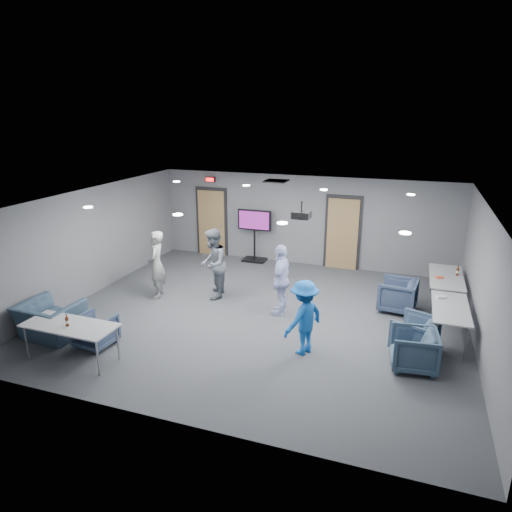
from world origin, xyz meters
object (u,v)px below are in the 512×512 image
(chair_right_b, at_px, (414,333))
(table_right_a, at_px, (446,278))
(person_a, at_px, (157,264))
(person_d, at_px, (304,317))
(tv_stand, at_px, (254,232))
(projector, at_px, (301,215))
(chair_right_c, at_px, (414,350))
(chair_front_a, at_px, (96,331))
(chair_right_a, at_px, (397,295))
(table_front_left, at_px, (70,327))
(person_b, at_px, (213,264))
(person_c, at_px, (281,280))
(bottle_front, at_px, (67,322))
(chair_front_b, at_px, (50,320))
(bottle_right, at_px, (458,272))
(table_right_b, at_px, (451,309))

(chair_right_b, height_order, table_right_a, table_right_a)
(person_a, height_order, person_d, person_a)
(tv_stand, xyz_separation_m, projector, (2.33, -3.58, 1.48))
(chair_right_c, bearing_deg, table_right_a, 162.63)
(chair_front_a, bearing_deg, chair_right_b, -157.01)
(chair_right_a, bearing_deg, chair_right_c, 15.81)
(table_right_a, xyz_separation_m, table_front_left, (-6.72, -5.08, -0.00))
(person_a, distance_m, person_b, 1.41)
(chair_right_a, xyz_separation_m, chair_right_b, (0.41, -1.83, -0.03))
(person_a, distance_m, tv_stand, 3.76)
(table_front_left, bearing_deg, person_c, 47.25)
(person_d, distance_m, bottle_front, 4.40)
(person_d, height_order, projector, projector)
(chair_front_b, bearing_deg, person_a, -107.72)
(chair_right_b, height_order, bottle_right, bottle_right)
(bottle_right, distance_m, tv_stand, 5.91)
(tv_stand, bearing_deg, table_right_b, -33.11)
(person_c, xyz_separation_m, tv_stand, (-1.87, 3.46, 0.09))
(chair_front_a, bearing_deg, table_right_a, -140.79)
(person_b, xyz_separation_m, table_right_b, (5.46, -0.47, -0.21))
(chair_front_b, xyz_separation_m, table_right_a, (7.78, 4.48, 0.31))
(chair_right_a, relative_size, table_right_a, 0.46)
(bottle_front, xyz_separation_m, projector, (3.57, 3.23, 1.58))
(bottle_front, bearing_deg, chair_front_a, 85.83)
(person_a, xyz_separation_m, chair_front_a, (0.15, -2.64, -0.53))
(chair_front_a, xyz_separation_m, table_front_left, (-0.06, -0.60, 0.36))
(person_c, xyz_separation_m, table_right_a, (3.60, 1.79, -0.15))
(chair_right_b, relative_size, chair_front_a, 1.08)
(table_right_a, height_order, bottle_right, bottle_right)
(chair_right_b, relative_size, table_right_b, 0.46)
(chair_right_c, distance_m, chair_front_b, 7.23)
(person_a, height_order, bottle_right, person_a)
(chair_front_a, distance_m, table_front_left, 0.70)
(person_c, bearing_deg, tv_stand, -150.98)
(chair_right_c, height_order, table_right_a, chair_right_c)
(chair_front_a, relative_size, table_front_left, 0.40)
(chair_right_b, bearing_deg, chair_right_a, -146.17)
(chair_right_b, xyz_separation_m, projector, (-2.49, 0.65, 2.05))
(person_d, relative_size, table_right_a, 0.81)
(person_a, relative_size, bottle_right, 6.48)
(chair_right_a, bearing_deg, person_c, -60.79)
(table_right_a, xyz_separation_m, bottle_front, (-6.71, -5.14, 0.13))
(person_b, bearing_deg, table_front_left, -33.85)
(table_front_left, height_order, bottle_right, bottle_right)
(chair_front_b, xyz_separation_m, bottle_right, (8.02, 4.63, 0.45))
(table_front_left, bearing_deg, tv_stand, 80.24)
(person_a, bearing_deg, table_right_a, 87.29)
(person_b, xyz_separation_m, chair_front_b, (-2.31, -3.05, -0.51))
(table_front_left, distance_m, tv_stand, 6.87)
(person_d, xyz_separation_m, chair_right_c, (2.03, 0.12, -0.38))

